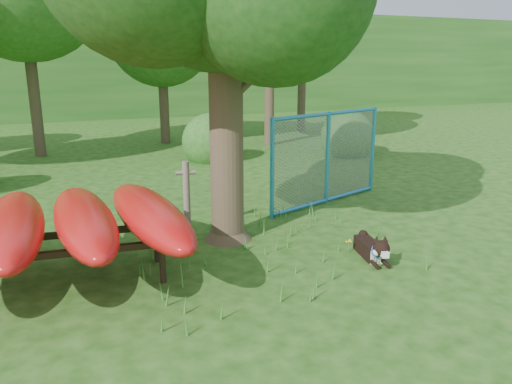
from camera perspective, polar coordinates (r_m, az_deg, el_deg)
name	(u,v)px	position (r m, az deg, el deg)	size (l,w,h in m)	color
ground	(276,279)	(7.40, 2.32, -9.86)	(80.00, 80.00, 0.00)	#1A440D
wooden_post	(187,196)	(9.11, -7.93, -0.43)	(0.37, 0.14, 1.35)	#65584C
kayak_rack	(50,224)	(7.47, -22.52, -3.35)	(3.67, 3.75, 1.18)	black
husky_dog	(373,249)	(8.21, 13.23, -6.35)	(0.49, 1.11, 0.51)	black
fence_section	(327,158)	(11.09, 8.16, 3.86)	(3.32, 1.21, 3.38)	#2887BE
wildflower_clump	(349,242)	(8.43, 10.58, -5.66)	(0.10, 0.08, 0.22)	#3B7D29
bg_tree_c	(161,32)	(19.59, -10.84, 17.48)	(4.00, 4.00, 6.12)	#3E3021
bg_tree_d	(270,3)	(18.92, 1.60, 20.80)	(4.80, 4.80, 7.50)	#3E3021
bg_tree_e	(304,10)	(22.94, 5.45, 20.04)	(4.60, 4.60, 7.55)	#3E3021
shrub_right	(346,155)	(17.21, 10.29, 4.17)	(1.80, 1.80, 1.80)	#255B1D
shrub_mid	(211,160)	(16.13, -5.20, 3.66)	(1.80, 1.80, 1.80)	#255B1D
wooded_hillside	(83,63)	(34.17, -19.12, 13.80)	(80.00, 12.00, 6.00)	#255B1D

